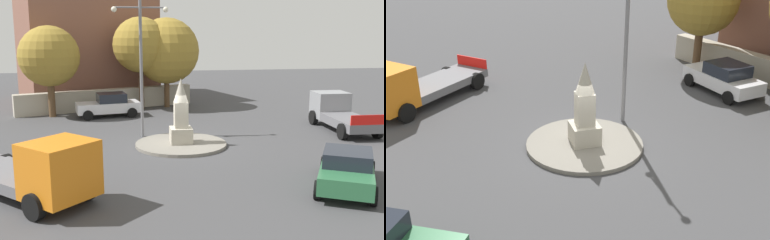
% 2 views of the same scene
% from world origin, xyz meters
% --- Properties ---
extents(ground_plane, '(80.00, 80.00, 0.00)m').
position_xyz_m(ground_plane, '(0.00, 0.00, 0.00)').
color(ground_plane, '#424244').
extents(traffic_island, '(4.43, 4.43, 0.15)m').
position_xyz_m(traffic_island, '(0.00, 0.00, 0.07)').
color(traffic_island, gray).
rests_on(traffic_island, ground).
extents(monument, '(1.05, 1.05, 3.15)m').
position_xyz_m(monument, '(0.00, 0.00, 1.45)').
color(monument, '#B2AA99').
rests_on(monument, traffic_island).
extents(streetlamp, '(2.85, 0.28, 7.05)m').
position_xyz_m(streetlamp, '(1.75, -2.20, 4.29)').
color(streetlamp, slate).
rests_on(streetlamp, ground).
extents(car_white_passing, '(4.22, 2.54, 1.53)m').
position_xyz_m(car_white_passing, '(3.61, -8.13, 0.77)').
color(car_white_passing, silver).
rests_on(car_white_passing, ground).
extents(car_green_approaching, '(3.62, 4.66, 1.43)m').
position_xyz_m(car_green_approaching, '(-5.04, 6.87, 0.73)').
color(car_green_approaching, '#2D6B42').
rests_on(car_green_approaching, ground).
extents(truck_grey_near_island, '(2.29, 5.36, 1.94)m').
position_xyz_m(truck_grey_near_island, '(-9.36, -2.50, 0.92)').
color(truck_grey_near_island, gray).
rests_on(truck_grey_near_island, ground).
extents(truck_orange_far_side, '(5.87, 5.81, 2.20)m').
position_xyz_m(truck_orange_far_side, '(5.63, 6.51, 1.01)').
color(truck_orange_far_side, orange).
rests_on(truck_orange_far_side, ground).
extents(stone_boundary_wall, '(12.14, 4.71, 1.43)m').
position_xyz_m(stone_boundary_wall, '(3.72, -10.93, 0.71)').
color(stone_boundary_wall, '#B2AA99').
rests_on(stone_boundary_wall, ground).
extents(corner_building, '(11.64, 10.95, 8.70)m').
position_xyz_m(corner_building, '(5.54, -16.30, 4.35)').
color(corner_building, brown).
rests_on(corner_building, ground).
extents(tree_near_wall, '(3.83, 3.83, 6.41)m').
position_xyz_m(tree_near_wall, '(1.38, -10.67, 4.48)').
color(tree_near_wall, brown).
rests_on(tree_near_wall, ground).
extents(tree_mid_cluster, '(3.84, 3.84, 5.81)m').
position_xyz_m(tree_mid_cluster, '(7.23, -8.68, 3.87)').
color(tree_mid_cluster, brown).
rests_on(tree_mid_cluster, ground).
extents(tree_far_corner, '(4.68, 4.68, 6.38)m').
position_xyz_m(tree_far_corner, '(-0.47, -11.30, 4.04)').
color(tree_far_corner, brown).
rests_on(tree_far_corner, ground).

